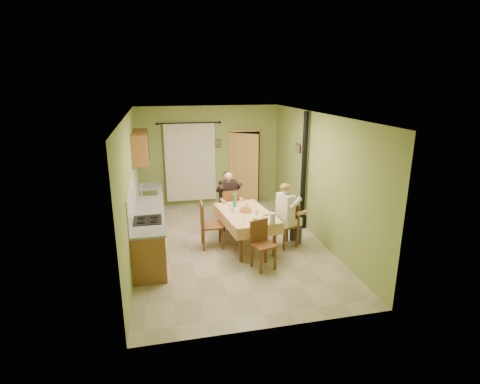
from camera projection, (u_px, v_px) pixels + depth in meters
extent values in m
cube|color=tan|center=(230.00, 244.00, 8.25)|extent=(4.00, 6.00, 0.01)
cube|color=#8CA253|center=(209.00, 156.00, 10.65)|extent=(4.00, 0.04, 2.80)
cube|color=#8CA253|center=(272.00, 239.00, 5.04)|extent=(4.00, 0.04, 2.80)
cube|color=#8CA253|center=(131.00, 188.00, 7.43)|extent=(0.04, 6.00, 2.80)
cube|color=#8CA253|center=(318.00, 178.00, 8.26)|extent=(0.04, 6.00, 2.80)
cube|color=white|center=(229.00, 115.00, 7.45)|extent=(4.00, 6.00, 0.04)
cube|color=brown|center=(150.00, 225.00, 8.14)|extent=(0.60, 3.60, 0.88)
cube|color=gray|center=(148.00, 205.00, 8.01)|extent=(0.64, 3.64, 0.04)
cube|color=white|center=(133.00, 191.00, 7.85)|extent=(0.02, 3.60, 0.66)
cube|color=silver|center=(149.00, 194.00, 8.75)|extent=(0.42, 0.42, 0.03)
cube|color=black|center=(148.00, 220.00, 7.06)|extent=(0.52, 0.56, 0.02)
cube|color=black|center=(165.00, 242.00, 7.26)|extent=(0.01, 0.55, 0.55)
cube|color=brown|center=(141.00, 147.00, 8.90)|extent=(0.35, 1.40, 0.70)
cylinder|color=black|center=(189.00, 123.00, 10.15)|extent=(1.70, 0.04, 0.04)
cube|color=silver|center=(190.00, 163.00, 10.49)|extent=(1.40, 0.06, 2.20)
cube|color=black|center=(245.00, 167.00, 10.96)|extent=(0.84, 0.03, 2.06)
cube|color=tan|center=(230.00, 168.00, 10.85)|extent=(0.06, 0.06, 2.12)
cube|color=tan|center=(260.00, 166.00, 11.04)|extent=(0.06, 0.06, 2.12)
cube|color=tan|center=(245.00, 131.00, 10.65)|extent=(0.96, 0.06, 0.06)
cube|color=tan|center=(245.00, 169.00, 10.71)|extent=(0.70, 0.49, 2.04)
cube|color=#ECB77B|center=(246.00, 213.00, 7.97)|extent=(1.17, 1.74, 0.04)
cube|color=#ECB77B|center=(261.00, 232.00, 7.26)|extent=(0.98, 0.13, 0.22)
cube|color=#ECB77B|center=(234.00, 206.00, 8.74)|extent=(0.98, 0.13, 0.22)
cube|color=#ECB77B|center=(224.00, 221.00, 7.85)|extent=(0.21, 1.63, 0.22)
cube|color=#ECB77B|center=(267.00, 216.00, 8.16)|extent=(0.21, 1.63, 0.22)
cylinder|color=white|center=(237.00, 203.00, 8.55)|extent=(0.25, 0.25, 0.02)
ellipsoid|color=#CC7233|center=(237.00, 202.00, 8.54)|extent=(0.12, 0.12, 0.05)
cylinder|color=white|center=(259.00, 222.00, 7.40)|extent=(0.25, 0.25, 0.02)
ellipsoid|color=#CC7233|center=(259.00, 221.00, 7.39)|extent=(0.12, 0.12, 0.05)
cylinder|color=white|center=(266.00, 216.00, 7.75)|extent=(0.25, 0.25, 0.02)
ellipsoid|color=#CC7233|center=(266.00, 215.00, 7.75)|extent=(0.12, 0.12, 0.05)
cylinder|color=white|center=(232.00, 211.00, 8.05)|extent=(0.25, 0.25, 0.02)
ellipsoid|color=#CC7233|center=(232.00, 210.00, 8.05)|extent=(0.12, 0.12, 0.05)
cylinder|color=orange|center=(245.00, 210.00, 8.00)|extent=(0.26, 0.26, 0.08)
cylinder|color=white|center=(256.00, 221.00, 7.46)|extent=(0.28, 0.28, 0.02)
cube|color=tan|center=(256.00, 220.00, 7.46)|extent=(0.07, 0.05, 0.03)
cube|color=tan|center=(257.00, 219.00, 7.50)|extent=(0.07, 0.07, 0.03)
cube|color=tan|center=(257.00, 220.00, 7.46)|extent=(0.05, 0.07, 0.03)
cube|color=tan|center=(256.00, 220.00, 7.46)|extent=(0.07, 0.07, 0.03)
cube|color=tan|center=(254.00, 219.00, 7.49)|extent=(0.07, 0.05, 0.03)
cube|color=tan|center=(257.00, 221.00, 7.40)|extent=(0.07, 0.06, 0.03)
cylinder|color=silver|center=(257.00, 212.00, 7.83)|extent=(0.07, 0.07, 0.10)
cylinder|color=silver|center=(247.00, 205.00, 8.28)|extent=(0.07, 0.07, 0.10)
cylinder|color=white|center=(272.00, 218.00, 7.29)|extent=(0.11, 0.11, 0.22)
cylinder|color=silver|center=(272.00, 217.00, 7.28)|extent=(0.02, 0.02, 0.30)
cube|color=brown|center=(229.00, 209.00, 9.01)|extent=(0.49, 0.49, 0.04)
cube|color=brown|center=(232.00, 201.00, 8.76)|extent=(0.43, 0.11, 0.49)
cube|color=brown|center=(264.00, 245.00, 7.04)|extent=(0.48, 0.48, 0.04)
cube|color=brown|center=(259.00, 230.00, 7.12)|extent=(0.38, 0.15, 0.44)
cube|color=brown|center=(286.00, 225.00, 8.01)|extent=(0.51, 0.51, 0.04)
cube|color=brown|center=(293.00, 213.00, 8.03)|extent=(0.17, 0.40, 0.46)
cube|color=brown|center=(212.00, 226.00, 8.00)|extent=(0.46, 0.46, 0.04)
cube|color=brown|center=(202.00, 214.00, 7.88)|extent=(0.05, 0.45, 0.52)
cube|color=black|center=(230.00, 207.00, 8.89)|extent=(0.42, 0.45, 0.16)
cube|color=black|center=(228.00, 192.00, 8.91)|extent=(0.43, 0.28, 0.54)
sphere|color=tan|center=(228.00, 176.00, 8.79)|extent=(0.21, 0.21, 0.21)
ellipsoid|color=black|center=(228.00, 174.00, 8.81)|extent=(0.21, 0.21, 0.16)
cube|color=silver|center=(290.00, 221.00, 8.04)|extent=(0.49, 0.47, 0.16)
cube|color=silver|center=(286.00, 207.00, 7.87)|extent=(0.33, 0.45, 0.54)
sphere|color=tan|center=(287.00, 189.00, 7.77)|extent=(0.21, 0.21, 0.21)
ellipsoid|color=olive|center=(285.00, 187.00, 7.74)|extent=(0.21, 0.21, 0.16)
cylinder|color=black|center=(304.00, 172.00, 8.80)|extent=(0.12, 0.12, 2.80)
cylinder|color=black|center=(301.00, 221.00, 9.16)|extent=(0.24, 0.24, 0.30)
cube|color=black|center=(218.00, 143.00, 10.58)|extent=(0.19, 0.03, 0.23)
cube|color=brown|center=(298.00, 148.00, 9.25)|extent=(0.03, 0.31, 0.21)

